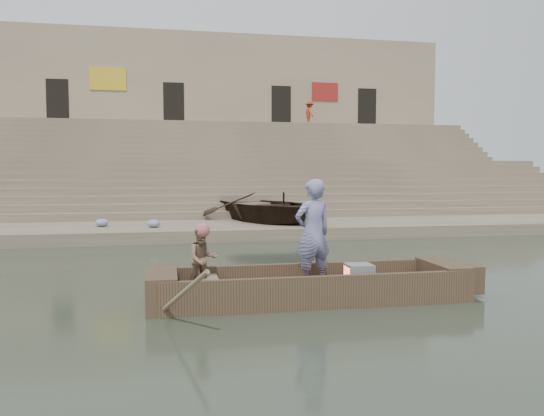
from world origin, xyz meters
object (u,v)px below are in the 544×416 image
object	(u,v)px
standing_man	(313,233)
television	(358,275)
rowing_man	(203,259)
main_rowboat	(310,294)
pedestrian	(310,113)
beached_rowboat	(268,207)

from	to	relation	value
standing_man	television	bearing A→B (deg)	156.03
television	rowing_man	bearing A→B (deg)	177.46
main_rowboat	standing_man	bearing A→B (deg)	56.22
main_rowboat	pedestrian	distance (m)	26.05
main_rowboat	television	distance (m)	0.95
standing_man	rowing_man	world-z (taller)	standing_man
rowing_man	beached_rowboat	bearing A→B (deg)	59.92
rowing_man	beached_rowboat	size ratio (longest dim) A/B	0.21
standing_man	beached_rowboat	xyz separation A→B (m)	(1.13, 10.40, -0.23)
standing_man	rowing_man	xyz separation A→B (m)	(-1.95, -0.00, -0.40)
television	beached_rowboat	bearing A→B (deg)	88.29
standing_man	television	size ratio (longest dim) A/B	4.18
rowing_man	pedestrian	distance (m)	26.33
television	beached_rowboat	distance (m)	10.55
television	standing_man	bearing A→B (deg)	171.27
standing_man	beached_rowboat	bearing A→B (deg)	-111.45
rowing_man	television	size ratio (longest dim) A/B	2.43
beached_rowboat	pedestrian	size ratio (longest dim) A/B	3.32
main_rowboat	pedestrian	size ratio (longest dim) A/B	3.11
television	pedestrian	world-z (taller)	pedestrian
rowing_man	pedestrian	xyz separation A→B (m)	(8.42, 24.39, 5.22)
main_rowboat	rowing_man	bearing A→B (deg)	176.24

